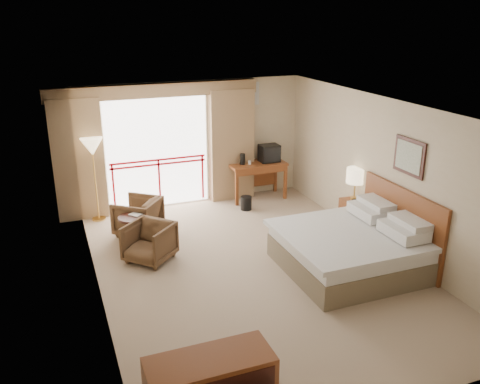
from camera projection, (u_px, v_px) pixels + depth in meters
name	position (u px, v px, depth m)	size (l,w,h in m)	color
floor	(254.00, 268.00, 8.55)	(7.00, 7.00, 0.00)	gray
ceiling	(255.00, 108.00, 7.64)	(7.00, 7.00, 0.00)	white
wall_back	(193.00, 143.00, 11.16)	(5.00, 5.00, 0.00)	#C7B290
wall_front	(391.00, 304.00, 5.02)	(5.00, 5.00, 0.00)	#C7B290
wall_left	(93.00, 214.00, 7.24)	(7.00, 7.00, 0.00)	#C7B290
wall_right	(385.00, 175.00, 8.94)	(7.00, 7.00, 0.00)	#C7B290
balcony_door	(158.00, 153.00, 10.92)	(2.40, 2.40, 0.00)	white
balcony_railing	(159.00, 170.00, 11.04)	(2.09, 0.03, 1.02)	#B60F1B
curtain_left	(78.00, 160.00, 10.23)	(1.00, 0.26, 2.50)	#826445
curtain_right	(231.00, 145.00, 11.35)	(1.00, 0.26, 2.50)	#826445
valance	(155.00, 90.00, 10.38)	(4.40, 0.22, 0.28)	#826445
hvac_vent	(248.00, 94.00, 11.24)	(0.50, 0.04, 0.50)	silver
bed	(351.00, 248.00, 8.40)	(2.13, 2.06, 0.97)	brown
headboard	(401.00, 225.00, 8.64)	(0.06, 2.10, 1.30)	#642C13
framed_art	(409.00, 157.00, 8.24)	(0.04, 0.72, 0.60)	black
nightstand	(354.00, 216.00, 9.92)	(0.43, 0.51, 0.62)	#642C13
table_lamp	(356.00, 176.00, 9.70)	(0.35, 0.35, 0.63)	tan
phone	(358.00, 202.00, 9.66)	(0.17, 0.13, 0.08)	black
desk	(256.00, 170.00, 11.58)	(1.29, 0.63, 0.85)	#642C13
tv	(269.00, 153.00, 11.50)	(0.43, 0.35, 0.39)	black
coffee_maker	(243.00, 159.00, 11.31)	(0.12, 0.12, 0.25)	black
cup	(250.00, 163.00, 11.34)	(0.06, 0.06, 0.09)	white
wastebasket	(246.00, 203.00, 11.01)	(0.24, 0.24, 0.30)	black
armchair_far	(139.00, 233.00, 9.89)	(0.76, 0.79, 0.72)	#442E1D
armchair_near	(151.00, 260.00, 8.82)	(0.73, 0.75, 0.68)	#442E1D
side_table	(133.00, 226.00, 9.24)	(0.52, 0.52, 0.57)	black
book	(132.00, 217.00, 9.18)	(0.16, 0.22, 0.02)	white
floor_lamp	(92.00, 150.00, 10.04)	(0.44, 0.44, 1.73)	tan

